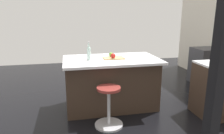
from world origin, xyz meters
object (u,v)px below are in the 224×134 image
(kitchen_island, at_px, (111,83))
(apple_red, at_px, (113,56))
(apple_green, at_px, (111,55))
(water_bottle, at_px, (89,53))
(cutting_board, at_px, (114,58))
(oven_range, at_px, (205,66))
(stool_by_window, at_px, (109,108))

(kitchen_island, bearing_deg, apple_red, 100.38)
(apple_green, height_order, water_bottle, water_bottle)
(cutting_board, relative_size, apple_red, 4.20)
(cutting_board, bearing_deg, oven_range, -160.21)
(stool_by_window, distance_m, apple_red, 0.93)
(kitchen_island, distance_m, stool_by_window, 0.73)
(stool_by_window, bearing_deg, water_bottle, -69.57)
(oven_range, height_order, stool_by_window, oven_range)
(apple_green, height_order, apple_red, apple_red)
(apple_green, bearing_deg, cutting_board, 112.42)
(oven_range, relative_size, kitchen_island, 0.53)
(water_bottle, bearing_deg, apple_green, -164.37)
(kitchen_island, relative_size, apple_green, 21.23)
(cutting_board, height_order, water_bottle, water_bottle)
(stool_by_window, bearing_deg, apple_red, -108.54)
(stool_by_window, xyz_separation_m, apple_green, (-0.19, -0.71, 0.69))
(apple_green, distance_m, apple_red, 0.13)
(oven_range, height_order, water_bottle, water_bottle)
(water_bottle, bearing_deg, cutting_board, -174.42)
(apple_red, bearing_deg, apple_green, -86.14)
(oven_range, xyz_separation_m, stool_by_window, (2.76, 1.55, -0.14))
(kitchen_island, height_order, stool_by_window, kitchen_island)
(kitchen_island, xyz_separation_m, stool_by_window, (0.18, 0.69, -0.17))
(oven_range, relative_size, water_bottle, 2.83)
(cutting_board, xyz_separation_m, apple_green, (0.03, -0.07, 0.05))
(stool_by_window, distance_m, cutting_board, 0.93)
(apple_red, bearing_deg, cutting_board, -111.20)
(kitchen_island, distance_m, water_bottle, 0.71)
(cutting_board, bearing_deg, kitchen_island, -50.10)
(kitchen_island, bearing_deg, water_bottle, 12.76)
(apple_red, bearing_deg, water_bottle, -1.57)
(water_bottle, bearing_deg, stool_by_window, 110.43)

